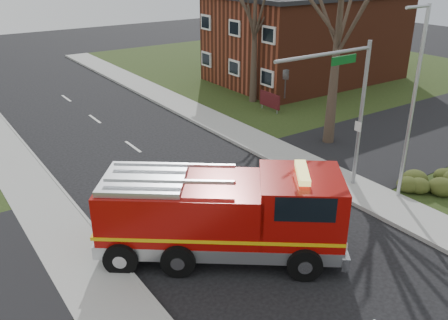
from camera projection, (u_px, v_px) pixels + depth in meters
ground at (267, 244)px, 17.99m from camera, size 120.00×120.00×0.00m
sidewalk_right at (374, 198)px, 21.19m from camera, size 2.40×80.00×0.15m
sidewalk_left at (112, 305)px, 14.72m from camera, size 2.40×80.00×0.15m
brick_building at (307, 37)px, 40.00m from camera, size 15.40×10.40×7.25m
health_center_sign at (270, 100)px, 32.53m from camera, size 0.12×2.00×1.40m
hedge_corner at (433, 180)px, 21.69m from camera, size 2.80×2.00×0.90m
bare_tree_near at (340, 11)px, 24.50m from camera, size 6.00×6.00×12.00m
bare_tree_far at (255, 11)px, 32.44m from camera, size 5.25×5.25×10.50m
traffic_signal_mast at (344, 94)px, 19.95m from camera, size 5.29×0.18×6.80m
streetlight_pole at (413, 101)px, 19.51m from camera, size 1.48×0.16×8.40m
fire_engine at (224, 216)px, 16.85m from camera, size 8.48×7.43×3.42m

